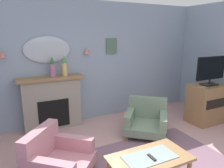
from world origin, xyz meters
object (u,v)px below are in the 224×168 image
(wall_sconce_right, at_px, (87,51))
(armchair_near_fireplace, at_px, (146,119))
(wall_sconce_left, at_px, (2,54))
(fireplace, at_px, (52,103))
(armchair_in_corner, at_px, (56,157))
(framed_picture, at_px, (111,46))
(mantel_vase_right, at_px, (53,68))
(wall_mirror, at_px, (47,50))
(coffee_table, at_px, (150,161))
(mantel_vase_left, at_px, (64,66))
(tv_remote, at_px, (152,158))
(tv_cabinet, at_px, (206,103))
(tv_flatscreen, at_px, (211,70))

(wall_sconce_right, distance_m, armchair_near_fireplace, 1.99)
(wall_sconce_left, relative_size, wall_sconce_right, 1.00)
(fireplace, xyz_separation_m, armchair_in_corner, (-0.28, -1.65, -0.27))
(framed_picture, bearing_deg, mantel_vase_right, -172.92)
(wall_mirror, xyz_separation_m, coffee_table, (0.81, -2.56, -1.33))
(framed_picture, distance_m, armchair_near_fireplace, 1.92)
(wall_mirror, relative_size, framed_picture, 2.67)
(mantel_vase_left, height_order, armchair_in_corner, mantel_vase_left)
(wall_sconce_left, height_order, framed_picture, framed_picture)
(coffee_table, distance_m, armchair_near_fireplace, 1.60)
(mantel_vase_right, height_order, tv_remote, mantel_vase_right)
(tv_cabinet, bearing_deg, wall_sconce_right, 151.40)
(coffee_table, bearing_deg, mantel_vase_right, 107.73)
(mantel_vase_right, bearing_deg, coffee_table, -72.27)
(wall_sconce_right, relative_size, armchair_near_fireplace, 0.12)
(tv_remote, bearing_deg, tv_flatscreen, 25.86)
(mantel_vase_right, distance_m, wall_sconce_left, 0.96)
(armchair_near_fireplace, bearing_deg, tv_cabinet, -5.29)
(wall_sconce_left, distance_m, wall_sconce_right, 1.70)
(wall_sconce_right, bearing_deg, fireplace, -173.84)
(wall_sconce_left, bearing_deg, armchair_near_fireplace, -24.83)
(wall_mirror, height_order, tv_remote, wall_mirror)
(mantel_vase_right, distance_m, armchair_near_fireplace, 2.23)
(mantel_vase_left, bearing_deg, framed_picture, 8.53)
(armchair_near_fireplace, bearing_deg, mantel_vase_right, 147.31)
(armchair_near_fireplace, bearing_deg, wall_mirror, 144.15)
(mantel_vase_right, bearing_deg, armchair_in_corner, -101.46)
(fireplace, relative_size, mantel_vase_left, 3.13)
(mantel_vase_left, height_order, tv_flatscreen, mantel_vase_left)
(wall_sconce_right, height_order, tv_remote, wall_sconce_right)
(mantel_vase_right, relative_size, coffee_table, 0.39)
(armchair_near_fireplace, bearing_deg, coffee_table, -123.94)
(armchair_near_fireplace, xyz_separation_m, armchair_in_corner, (-1.98, -0.56, 0.00))
(fireplace, bearing_deg, wall_sconce_right, 6.16)
(tv_cabinet, bearing_deg, armchair_near_fireplace, 174.71)
(mantel_vase_left, distance_m, armchair_near_fireplace, 2.06)
(tv_cabinet, bearing_deg, armchair_in_corner, -173.37)
(coffee_table, distance_m, tv_cabinet, 2.74)
(wall_sconce_left, bearing_deg, tv_remote, -56.75)
(wall_sconce_left, distance_m, armchair_near_fireplace, 3.12)
(mantel_vase_right, xyz_separation_m, wall_sconce_left, (-0.90, 0.12, 0.31))
(wall_mirror, distance_m, tv_remote, 3.00)
(wall_mirror, bearing_deg, wall_sconce_left, -176.63)
(framed_picture, relative_size, coffee_table, 0.33)
(mantel_vase_right, bearing_deg, tv_remote, -72.42)
(wall_sconce_left, height_order, wall_sconce_right, same)
(fireplace, xyz_separation_m, framed_picture, (1.50, 0.15, 1.18))
(coffee_table, distance_m, tv_flatscreen, 2.86)
(armchair_in_corner, bearing_deg, fireplace, 80.41)
(mantel_vase_right, relative_size, wall_sconce_right, 3.05)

